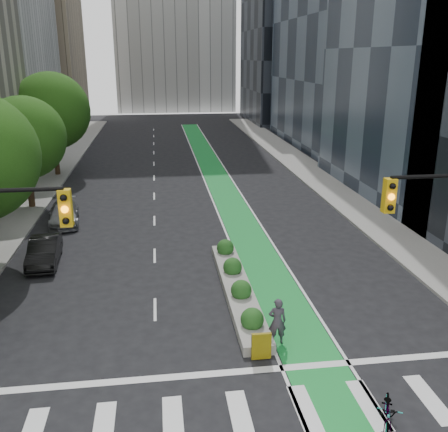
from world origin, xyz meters
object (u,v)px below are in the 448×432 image
object	(u,v)px
bicycle	(388,413)
parked_car_left_mid	(44,251)
parked_car_left_far	(64,214)
median_planter	(237,286)
cyclist	(277,321)

from	to	relation	value
bicycle	parked_car_left_mid	world-z (taller)	parked_car_left_mid
bicycle	parked_car_left_far	xyz separation A→B (m)	(-12.29, 20.25, 0.13)
bicycle	parked_car_left_mid	xyz separation A→B (m)	(-12.21, 13.75, 0.16)
median_planter	parked_car_left_mid	size ratio (longest dim) A/B	2.53
median_planter	parked_car_left_mid	distance (m)	10.43
cyclist	parked_car_left_mid	size ratio (longest dim) A/B	0.45
cyclist	median_planter	bearing A→B (deg)	-74.13
median_planter	bicycle	distance (m)	9.49
parked_car_left_mid	bicycle	bearing A→B (deg)	-52.11
median_planter	bicycle	xyz separation A→B (m)	(2.91, -9.04, 0.14)
parked_car_left_mid	parked_car_left_far	bearing A→B (deg)	87.01
bicycle	cyclist	size ratio (longest dim) A/B	1.06
median_planter	parked_car_left_far	xyz separation A→B (m)	(-9.38, 11.21, 0.26)
median_planter	cyclist	world-z (taller)	cyclist
bicycle	parked_car_left_far	bearing A→B (deg)	146.21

